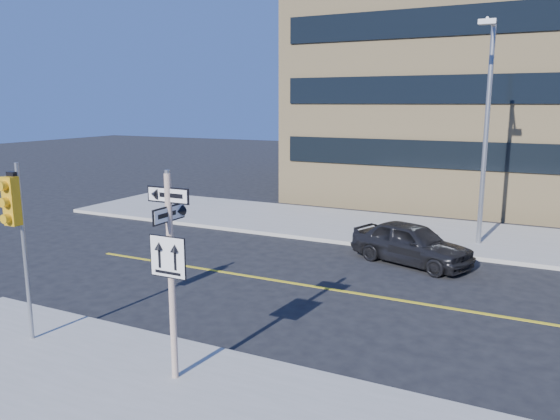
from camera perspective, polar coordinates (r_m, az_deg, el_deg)
The scene contains 6 objects.
ground at distance 13.23m, azimuth -4.13°, elevation -12.98°, with size 120.00×120.00×0.00m, color black.
sign_pole at distance 10.43m, azimuth -11.38°, elevation -5.60°, with size 0.92×0.92×4.06m.
traffic_signal at distance 13.00m, azimuth -25.99°, elevation -0.52°, with size 0.32×0.45×4.00m.
parked_car_a at distance 19.06m, azimuth 13.56°, elevation -3.39°, with size 4.21×1.69×1.43m, color black.
streetlight_a at distance 21.25m, azimuth 20.75°, elevation 8.70°, with size 0.55×2.25×8.00m.
building_brick at distance 35.79m, azimuth 20.42°, elevation 16.26°, with size 18.00×18.00×18.00m, color tan.
Camera 1 is at (6.19, -10.37, 5.41)m, focal length 35.00 mm.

